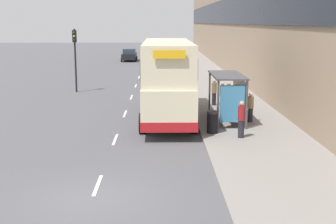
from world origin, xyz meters
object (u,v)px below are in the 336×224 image
(pedestrian_2, at_px, (241,119))
(traffic_light_far_kerb, at_px, (75,50))
(bus_shelter, at_px, (231,89))
(pedestrian_at_shelter, at_px, (214,92))
(litter_bin, at_px, (212,122))
(car_0, at_px, (129,55))
(pedestrian_3, at_px, (251,107))
(double_decker_bus_near, at_px, (167,79))
(pedestrian_4, at_px, (222,95))
(pedestrian_1, at_px, (228,96))

(pedestrian_2, relative_size, traffic_light_far_kerb, 0.35)
(bus_shelter, relative_size, pedestrian_at_shelter, 2.57)
(bus_shelter, xyz_separation_m, litter_bin, (-1.22, -2.46, -1.21))
(bus_shelter, bearing_deg, car_0, 101.02)
(bus_shelter, xyz_separation_m, pedestrian_3, (1.04, -0.03, -0.93))
(pedestrian_at_shelter, bearing_deg, double_decker_bus_near, -128.38)
(bus_shelter, relative_size, car_0, 0.94)
(car_0, xyz_separation_m, pedestrian_2, (7.96, -44.41, 0.16))
(double_decker_bus_near, bearing_deg, pedestrian_at_shelter, 51.62)
(pedestrian_2, xyz_separation_m, litter_bin, (-1.20, 0.94, -0.33))
(double_decker_bus_near, bearing_deg, car_0, 96.73)
(pedestrian_at_shelter, height_order, pedestrian_2, pedestrian_2)
(double_decker_bus_near, height_order, car_0, double_decker_bus_near)
(pedestrian_2, xyz_separation_m, traffic_light_far_kerb, (-10.15, 15.22, 2.24))
(car_0, bearing_deg, pedestrian_2, 100.17)
(pedestrian_4, bearing_deg, pedestrian_at_shelter, 110.49)
(double_decker_bus_near, xyz_separation_m, litter_bin, (2.08, -3.76, -1.61))
(pedestrian_4, bearing_deg, car_0, 102.33)
(traffic_light_far_kerb, bearing_deg, bus_shelter, -49.29)
(bus_shelter, relative_size, pedestrian_2, 2.49)
(bus_shelter, distance_m, pedestrian_2, 3.51)
(car_0, distance_m, litter_bin, 43.99)
(pedestrian_at_shelter, relative_size, pedestrian_2, 0.97)
(pedestrian_1, bearing_deg, bus_shelter, -95.90)
(pedestrian_3, xyz_separation_m, litter_bin, (-2.26, -2.43, -0.27))
(double_decker_bus_near, xyz_separation_m, pedestrian_4, (3.39, 2.76, -1.34))
(pedestrian_at_shelter, height_order, traffic_light_far_kerb, traffic_light_far_kerb)
(bus_shelter, height_order, pedestrian_at_shelter, bus_shelter)
(pedestrian_3, distance_m, traffic_light_far_kerb, 16.48)
(pedestrian_2, bearing_deg, car_0, 100.17)
(pedestrian_1, distance_m, pedestrian_4, 1.06)
(bus_shelter, relative_size, pedestrian_3, 2.68)
(car_0, distance_m, pedestrian_3, 42.02)
(pedestrian_1, xyz_separation_m, litter_bin, (-1.53, -5.48, -0.35))
(pedestrian_3, height_order, traffic_light_far_kerb, traffic_light_far_kerb)
(double_decker_bus_near, distance_m, traffic_light_far_kerb, 12.61)
(bus_shelter, distance_m, pedestrian_3, 1.40)
(pedestrian_at_shelter, xyz_separation_m, litter_bin, (-0.93, -7.55, -0.31))
(pedestrian_1, xyz_separation_m, pedestrian_3, (0.73, -3.06, -0.08))
(pedestrian_1, xyz_separation_m, pedestrian_4, (-0.22, 1.03, -0.07))
(double_decker_bus_near, bearing_deg, bus_shelter, -21.46)
(pedestrian_3, distance_m, pedestrian_4, 4.20)
(pedestrian_4, bearing_deg, traffic_light_far_kerb, 142.89)
(double_decker_bus_near, bearing_deg, pedestrian_2, -55.08)
(pedestrian_1, relative_size, traffic_light_far_kerb, 0.36)
(pedestrian_at_shelter, bearing_deg, litter_bin, -97.01)
(pedestrian_4, bearing_deg, litter_bin, -101.40)
(pedestrian_at_shelter, relative_size, litter_bin, 1.56)
(bus_shelter, bearing_deg, pedestrian_2, -90.36)
(pedestrian_3, bearing_deg, double_decker_bus_near, 162.96)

